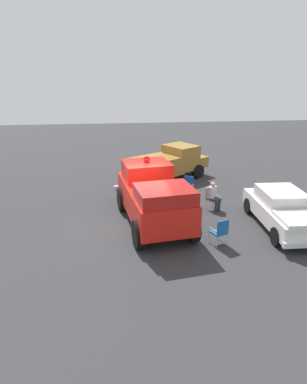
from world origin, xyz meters
TOP-DOWN VIEW (x-y plane):
  - ground_plane at (0.00, 0.00)m, footprint 60.00×60.00m
  - vintage_fire_truck at (0.70, 0.47)m, footprint 3.03×6.19m
  - classic_hot_rod at (5.79, -0.69)m, footprint 2.11×4.45m
  - parked_pickup at (2.38, 6.18)m, footprint 5.02×4.09m
  - lawn_chair_near_truck at (3.52, 1.53)m, footprint 0.68×0.68m
  - lawn_chair_by_car at (2.87, -1.82)m, footprint 0.64×0.64m
  - lawn_chair_spare at (2.84, 3.26)m, footprint 0.67×0.67m
  - spectator_seated at (3.59, 1.42)m, footprint 0.60×0.65m

SIDE VIEW (x-z plane):
  - ground_plane at x=0.00m, z-range 0.00..0.00m
  - lawn_chair_near_truck at x=3.52m, z-range 0.08..1.10m
  - lawn_chair_by_car at x=2.87m, z-range 0.08..1.10m
  - lawn_chair_spare at x=2.84m, z-range 0.08..1.10m
  - spectator_seated at x=3.59m, z-range 0.05..1.34m
  - classic_hot_rod at x=5.79m, z-range 0.02..1.48m
  - parked_pickup at x=2.38m, z-range 0.04..1.94m
  - vintage_fire_truck at x=0.70m, z-range -0.10..2.49m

